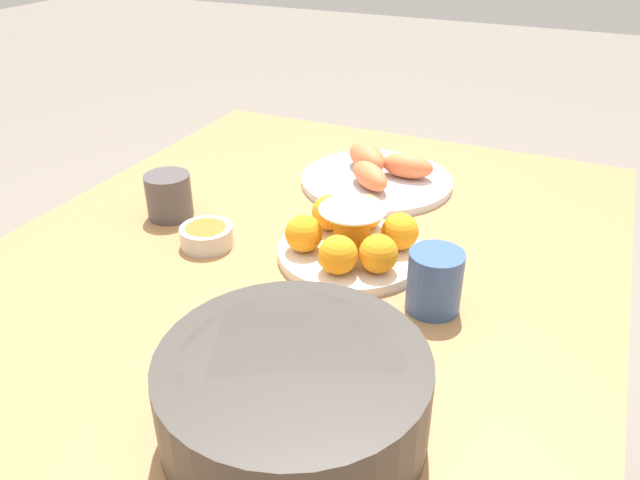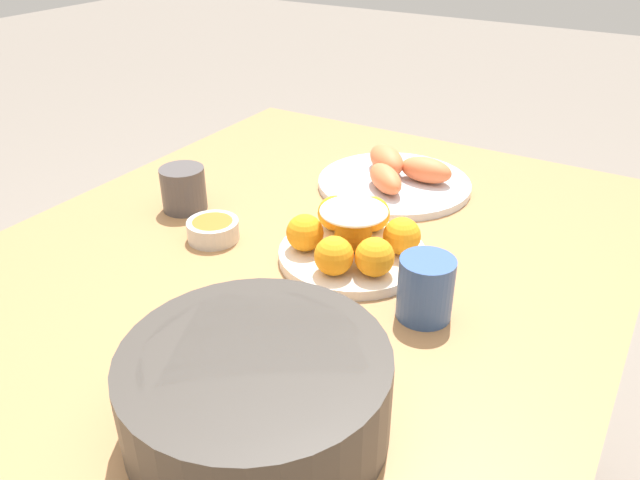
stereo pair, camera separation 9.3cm
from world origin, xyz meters
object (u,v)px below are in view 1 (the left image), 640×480
object	(u,v)px
serving_bowl	(294,393)
cup_near	(169,196)
dining_table	(289,318)
seafood_platter	(378,175)
sauce_bowl	(207,236)
cake_plate	(352,238)
cup_far	(435,281)

from	to	relation	value
serving_bowl	cup_near	distance (m)	0.54
dining_table	seafood_platter	distance (m)	0.36
serving_bowl	dining_table	bearing A→B (deg)	-151.61
sauce_bowl	cup_near	bearing A→B (deg)	-117.77
dining_table	serving_bowl	distance (m)	0.35
cake_plate	seafood_platter	world-z (taller)	cake_plate
dining_table	sauce_bowl	bearing A→B (deg)	-93.75
dining_table	sauce_bowl	xyz separation A→B (m)	(-0.01, -0.15, 0.11)
cake_plate	cup_far	xyz separation A→B (m)	(0.08, 0.15, 0.01)
sauce_bowl	cup_far	bearing A→B (deg)	87.34
cake_plate	sauce_bowl	bearing A→B (deg)	-74.84
seafood_platter	cup_near	xyz separation A→B (m)	(0.28, -0.28, 0.02)
serving_bowl	seafood_platter	xyz separation A→B (m)	(-0.63, -0.13, -0.03)
serving_bowl	cup_far	size ratio (longest dim) A/B	3.20
dining_table	serving_bowl	xyz separation A→B (m)	(0.28, 0.15, 0.14)
dining_table	cup_far	distance (m)	0.26
dining_table	cake_plate	xyz separation A→B (m)	(-0.07, 0.07, 0.13)
cake_plate	dining_table	bearing A→B (deg)	-46.61
dining_table	sauce_bowl	world-z (taller)	sauce_bowl
serving_bowl	cup_far	xyz separation A→B (m)	(-0.27, 0.07, -0.01)
serving_bowl	cup_far	bearing A→B (deg)	165.47
serving_bowl	cup_near	world-z (taller)	serving_bowl
cup_far	cup_near	bearing A→B (deg)	-99.02
cup_near	cup_far	world-z (taller)	cup_far
sauce_bowl	cup_near	size ratio (longest dim) A/B	1.08
seafood_platter	serving_bowl	bearing A→B (deg)	12.11
sauce_bowl	seafood_platter	distance (m)	0.38
cake_plate	seafood_platter	bearing A→B (deg)	-168.38
dining_table	seafood_platter	bearing A→B (deg)	177.07
cake_plate	sauce_bowl	world-z (taller)	cake_plate
serving_bowl	cake_plate	bearing A→B (deg)	-167.51
serving_bowl	sauce_bowl	distance (m)	0.42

